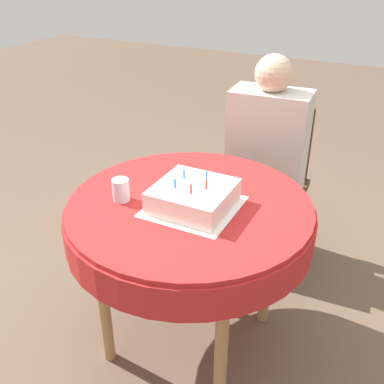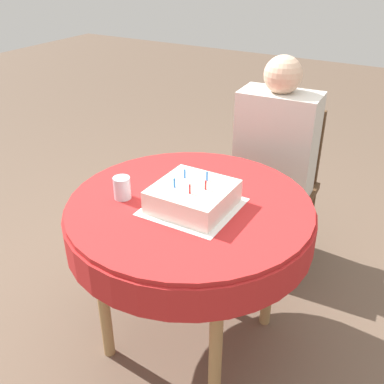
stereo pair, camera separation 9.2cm
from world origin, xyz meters
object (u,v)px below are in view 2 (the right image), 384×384
at_px(person, 275,149).
at_px(drinking_glass, 122,188).
at_px(birthday_cake, 193,196).
at_px(chair, 276,180).

relative_size(person, drinking_glass, 12.91).
bearing_deg(birthday_cake, person, 87.32).
distance_m(chair, birthday_cake, 0.93).
distance_m(chair, person, 0.25).
relative_size(birthday_cake, drinking_glass, 3.11).
bearing_deg(chair, person, -90.00).
relative_size(chair, birthday_cake, 3.05).
relative_size(person, birthday_cake, 4.15).
bearing_deg(drinking_glass, chair, 72.05).
height_order(birthday_cake, drinking_glass, birthday_cake).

